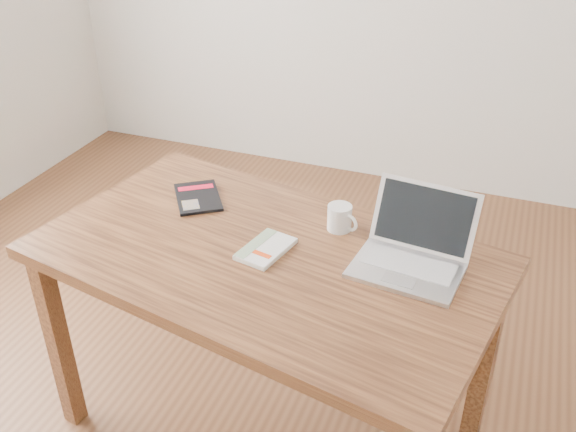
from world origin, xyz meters
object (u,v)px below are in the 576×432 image
(desk, at_px, (265,277))
(laptop, at_px, (413,251))
(coffee_mug, at_px, (340,217))
(black_guidebook, at_px, (198,197))
(white_guidebook, at_px, (266,249))

(desk, bearing_deg, laptop, 24.16)
(laptop, bearing_deg, coffee_mug, 163.59)
(black_guidebook, height_order, coffee_mug, coffee_mug)
(desk, relative_size, laptop, 4.47)
(desk, distance_m, laptop, 0.44)
(laptop, height_order, coffee_mug, laptop)
(white_guidebook, relative_size, black_guidebook, 0.78)
(white_guidebook, bearing_deg, black_guidebook, 159.91)
(white_guidebook, distance_m, laptop, 0.42)
(white_guidebook, height_order, coffee_mug, coffee_mug)
(laptop, bearing_deg, black_guidebook, 177.32)
(desk, relative_size, white_guidebook, 7.38)
(laptop, distance_m, coffee_mug, 0.27)
(white_guidebook, bearing_deg, coffee_mug, 60.92)
(laptop, bearing_deg, white_guidebook, -161.33)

